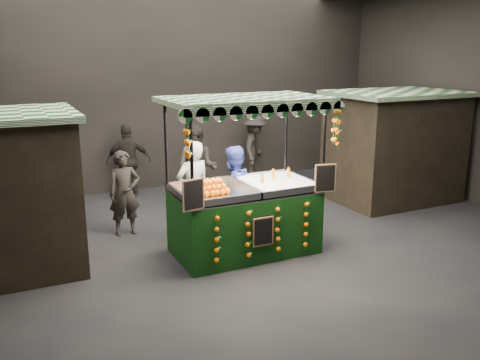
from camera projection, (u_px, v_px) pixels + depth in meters
name	position (u px, v px, depth m)	size (l,w,h in m)	color
ground	(258.00, 248.00, 9.40)	(12.00, 12.00, 0.00)	black
market_hall	(260.00, 59.00, 8.56)	(12.10, 10.10, 5.05)	black
neighbour_stall_right	(393.00, 146.00, 12.22)	(3.00, 2.20, 2.60)	black
juice_stall	(246.00, 207.00, 9.03)	(2.86, 1.68, 2.77)	black
vendor_grey	(193.00, 191.00, 9.69)	(0.77, 0.58, 1.91)	gray
vendor_blue	(233.00, 192.00, 9.88)	(1.06, 0.97, 1.77)	navy
shopper_0	(125.00, 193.00, 9.96)	(0.62, 0.42, 1.67)	black
shopper_1	(197.00, 169.00, 11.35)	(1.20, 1.16, 1.94)	#2A2522
shopper_2	(129.00, 161.00, 12.46)	(1.13, 0.64, 1.82)	#2B2623
shopper_3	(255.00, 149.00, 13.88)	(1.27, 1.37, 1.85)	#2C2824
shopper_4	(63.00, 177.00, 11.42)	(0.90, 0.89, 1.57)	black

